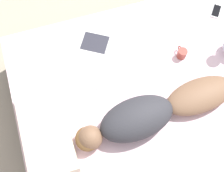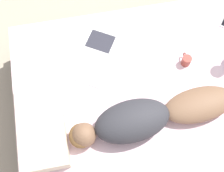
{
  "view_description": "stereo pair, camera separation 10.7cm",
  "coord_description": "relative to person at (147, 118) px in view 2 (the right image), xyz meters",
  "views": [
    {
      "loc": [
        -0.8,
        0.54,
        2.79
      ],
      "look_at": [
        0.11,
        0.25,
        0.58
      ],
      "focal_mm": 50.0,
      "sensor_mm": 36.0,
      "label": 1
    },
    {
      "loc": [
        -0.83,
        0.43,
        2.79
      ],
      "look_at": [
        0.11,
        0.25,
        0.58
      ],
      "focal_mm": 50.0,
      "sensor_mm": 36.0,
      "label": 2
    }
  ],
  "objects": [
    {
      "name": "ground_plane",
      "position": [
        0.2,
        -0.05,
        -0.63
      ],
      "size": [
        12.0,
        12.0,
        0.0
      ],
      "primitive_type": "plane",
      "color": "#B7A88E"
    },
    {
      "name": "pillow",
      "position": [
        0.1,
        0.76,
        -0.04
      ],
      "size": [
        0.66,
        0.33,
        0.13
      ],
      "color": "beige",
      "rests_on": "bed"
    },
    {
      "name": "open_magazine",
      "position": [
        0.64,
        0.28,
        -0.1
      ],
      "size": [
        0.62,
        0.54,
        0.01
      ],
      "rotation": [
        0.0,
        0.0,
        -0.55
      ],
      "color": "white",
      "rests_on": "bed"
    },
    {
      "name": "bed",
      "position": [
        0.2,
        -0.05,
        -0.37
      ],
      "size": [
        1.74,
        2.1,
        0.53
      ],
      "color": "#383333",
      "rests_on": "ground_plane"
    },
    {
      "name": "person",
      "position": [
        0.0,
        0.0,
        0.0
      ],
      "size": [
        0.38,
        1.28,
        0.24
      ],
      "rotation": [
        0.0,
        0.0,
        0.08
      ],
      "color": "brown",
      "rests_on": "bed"
    },
    {
      "name": "coffee_mug",
      "position": [
        0.43,
        -0.43,
        -0.06
      ],
      "size": [
        0.11,
        0.07,
        0.08
      ],
      "color": "#993D33",
      "rests_on": "bed"
    }
  ]
}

